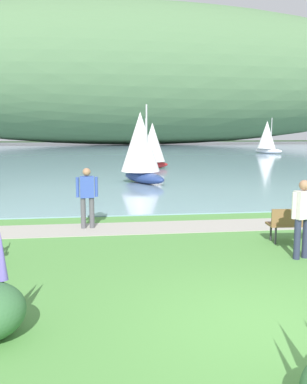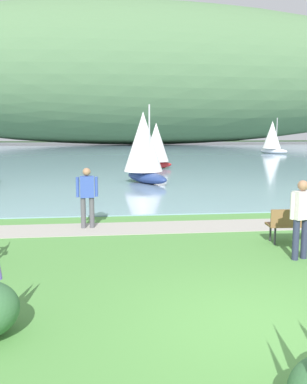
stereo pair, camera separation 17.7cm
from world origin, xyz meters
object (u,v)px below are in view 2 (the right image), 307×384
at_px(person_at_shoreline, 87,194).
at_px(sailboat_mid_bay, 156,145).
at_px(sailboat_toward_hillside, 144,146).
at_px(park_bench_near_camera, 305,222).
at_px(sailboat_nearest_to_shore, 272,137).
at_px(person_on_the_grass, 301,214).

distance_m(person_at_shoreline, sailboat_mid_bay, 17.78).
xyz_separation_m(person_at_shoreline, sailboat_toward_hillside, (2.48, 9.76, 0.93)).
height_order(park_bench_near_camera, sailboat_nearest_to_shore, sailboat_nearest_to_shore).
bearing_deg(sailboat_nearest_to_shore, person_on_the_grass, -111.46).
height_order(sailboat_nearest_to_shore, sailboat_mid_bay, sailboat_nearest_to_shore).
bearing_deg(person_on_the_grass, sailboat_mid_bay, 91.76).
bearing_deg(person_at_shoreline, park_bench_near_camera, -22.49).
height_order(park_bench_near_camera, person_at_shoreline, person_at_shoreline).
xyz_separation_m(park_bench_near_camera, sailboat_mid_bay, (-1.33, 19.52, 1.17)).
bearing_deg(person_on_the_grass, person_at_shoreline, 143.79).
relative_size(sailboat_nearest_to_shore, sailboat_mid_bay, 1.16).
relative_size(person_at_shoreline, person_on_the_grass, 1.00).
bearing_deg(person_on_the_grass, sailboat_nearest_to_shore, 68.54).
distance_m(sailboat_nearest_to_shore, sailboat_toward_hillside, 30.18).
distance_m(person_at_shoreline, sailboat_nearest_to_shore, 39.79).
bearing_deg(sailboat_mid_bay, person_at_shoreline, -103.03).
bearing_deg(person_at_shoreline, sailboat_mid_bay, 76.97).
relative_size(park_bench_near_camera, sailboat_toward_hillside, 0.46).
xyz_separation_m(person_on_the_grass, sailboat_mid_bay, (-0.63, 20.70, 0.71)).
bearing_deg(person_on_the_grass, park_bench_near_camera, 59.53).
relative_size(person_at_shoreline, sailboat_mid_bay, 0.49).
height_order(park_bench_near_camera, sailboat_mid_bay, sailboat_mid_bay).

